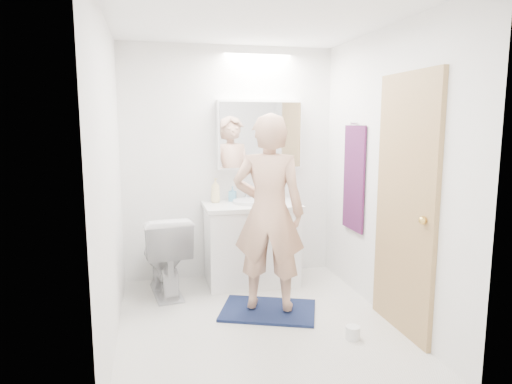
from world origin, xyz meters
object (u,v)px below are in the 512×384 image
object	(u,v)px
toothbrush_cup	(264,196)
medicine_cabinet	(259,135)
soap_bottle_a	(215,190)
soap_bottle_b	(233,194)
person	(269,213)
vanity_cabinet	(251,245)
toilet	(165,254)
toilet_paper_roll	(353,333)

from	to	relation	value
toothbrush_cup	medicine_cabinet	bearing A→B (deg)	125.66
soap_bottle_a	soap_bottle_b	distance (m)	0.19
soap_bottle_b	toothbrush_cup	xyz separation A→B (m)	(0.33, -0.02, -0.03)
person	toothbrush_cup	size ratio (longest dim) A/B	16.70
vanity_cabinet	soap_bottle_b	xyz separation A→B (m)	(-0.16, 0.18, 0.51)
soap_bottle_a	vanity_cabinet	bearing A→B (deg)	-23.86
soap_bottle_a	toothbrush_cup	bearing A→B (deg)	1.13
medicine_cabinet	person	bearing A→B (deg)	-98.85
medicine_cabinet	soap_bottle_a	xyz separation A→B (m)	(-0.47, -0.06, -0.55)
vanity_cabinet	soap_bottle_b	world-z (taller)	soap_bottle_b
vanity_cabinet	soap_bottle_a	xyz separation A→B (m)	(-0.34, 0.15, 0.56)
soap_bottle_b	person	bearing A→B (deg)	-81.64
toilet	soap_bottle_a	size ratio (longest dim) A/B	3.09
vanity_cabinet	toothbrush_cup	distance (m)	0.53
toilet	toothbrush_cup	distance (m)	1.18
soap_bottle_a	toilet_paper_roll	xyz separation A→B (m)	(0.82, -1.54, -0.90)
toothbrush_cup	toilet	bearing A→B (deg)	-165.19
medicine_cabinet	soap_bottle_b	xyz separation A→B (m)	(-0.29, -0.03, -0.60)
toilet	soap_bottle_a	world-z (taller)	soap_bottle_a
vanity_cabinet	toothbrush_cup	size ratio (longest dim) A/B	9.08
medicine_cabinet	soap_bottle_a	world-z (taller)	medicine_cabinet
medicine_cabinet	toothbrush_cup	bearing A→B (deg)	-54.34
person	toothbrush_cup	xyz separation A→B (m)	(0.19, 0.92, -0.01)
toilet	soap_bottle_b	distance (m)	0.93
soap_bottle_a	soap_bottle_b	bearing A→B (deg)	9.37
medicine_cabinet	soap_bottle_b	bearing A→B (deg)	-174.10
toilet	toilet_paper_roll	bearing A→B (deg)	129.27
medicine_cabinet	toilet	world-z (taller)	medicine_cabinet
toilet	toothbrush_cup	world-z (taller)	toothbrush_cup
vanity_cabinet	soap_bottle_a	bearing A→B (deg)	156.14
person	toilet_paper_roll	bearing A→B (deg)	149.81
toothbrush_cup	vanity_cabinet	bearing A→B (deg)	-136.54
person	toilet_paper_roll	distance (m)	1.15
soap_bottle_a	soap_bottle_b	xyz separation A→B (m)	(0.18, 0.03, -0.05)
medicine_cabinet	soap_bottle_a	distance (m)	0.73
toilet	soap_bottle_a	bearing A→B (deg)	-160.87
vanity_cabinet	toothbrush_cup	bearing A→B (deg)	43.46
toilet	soap_bottle_b	size ratio (longest dim) A/B	5.02
toothbrush_cup	toilet_paper_roll	xyz separation A→B (m)	(0.31, -1.55, -0.82)
medicine_cabinet	toothbrush_cup	xyz separation A→B (m)	(0.04, -0.05, -0.63)
soap_bottle_b	medicine_cabinet	bearing A→B (deg)	5.90
soap_bottle_b	toothbrush_cup	world-z (taller)	soap_bottle_b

